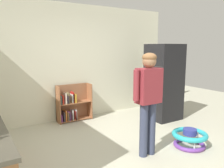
{
  "coord_description": "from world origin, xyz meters",
  "views": [
    {
      "loc": [
        -2.16,
        -2.76,
        1.72
      ],
      "look_at": [
        -0.08,
        0.54,
        1.08
      ],
      "focal_mm": 36.81,
      "sensor_mm": 36.0,
      "label": 1
    }
  ],
  "objects_px": {
    "bookshelf": "(72,105)",
    "baby_walker": "(190,138)",
    "standing_person": "(148,95)",
    "refrigerator": "(164,82)"
  },
  "relations": [
    {
      "from": "bookshelf",
      "to": "baby_walker",
      "type": "xyz_separation_m",
      "value": [
        1.17,
        -2.43,
        -0.22
      ]
    },
    {
      "from": "standing_person",
      "to": "baby_walker",
      "type": "bearing_deg",
      "value": -11.21
    },
    {
      "from": "refrigerator",
      "to": "standing_person",
      "type": "height_order",
      "value": "refrigerator"
    },
    {
      "from": "bookshelf",
      "to": "baby_walker",
      "type": "height_order",
      "value": "bookshelf"
    },
    {
      "from": "refrigerator",
      "to": "bookshelf",
      "type": "xyz_separation_m",
      "value": [
        -1.93,
        1.0,
        -0.51
      ]
    },
    {
      "from": "refrigerator",
      "to": "baby_walker",
      "type": "relative_size",
      "value": 2.95
    },
    {
      "from": "refrigerator",
      "to": "standing_person",
      "type": "relative_size",
      "value": 1.09
    },
    {
      "from": "standing_person",
      "to": "baby_walker",
      "type": "xyz_separation_m",
      "value": [
        0.82,
        -0.16,
        -0.83
      ]
    },
    {
      "from": "baby_walker",
      "to": "standing_person",
      "type": "bearing_deg",
      "value": 168.79
    },
    {
      "from": "refrigerator",
      "to": "standing_person",
      "type": "xyz_separation_m",
      "value": [
        -1.58,
        -1.26,
        0.1
      ]
    }
  ]
}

